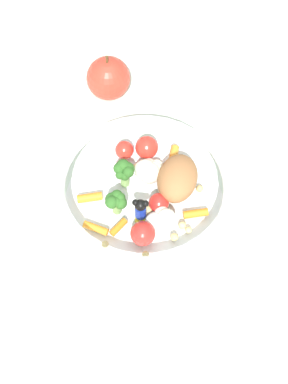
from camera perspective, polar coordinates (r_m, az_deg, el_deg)
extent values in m
plane|color=silver|center=(0.79, 0.76, -0.61)|extent=(2.40, 2.40, 0.00)
cylinder|color=white|center=(0.78, 0.00, -0.91)|extent=(0.22, 0.22, 0.01)
torus|color=white|center=(0.74, 0.00, 0.76)|extent=(0.23, 0.23, 0.01)
ellipsoid|color=#9E663D|center=(0.77, 3.38, 1.37)|extent=(0.09, 0.08, 0.05)
cylinder|color=#7FAD5B|center=(0.78, -1.94, 1.26)|extent=(0.01, 0.01, 0.02)
sphere|color=#2D6023|center=(0.76, -1.95, 1.63)|extent=(0.01, 0.01, 0.01)
sphere|color=#2D6023|center=(0.76, -1.59, 2.03)|extent=(0.02, 0.02, 0.02)
sphere|color=#2D6023|center=(0.77, -1.65, 2.35)|extent=(0.02, 0.02, 0.02)
sphere|color=#2D6023|center=(0.76, -2.12, 2.65)|extent=(0.02, 0.02, 0.02)
sphere|color=#2D6023|center=(0.76, -2.50, 2.39)|extent=(0.02, 0.02, 0.02)
sphere|color=#2D6023|center=(0.76, -2.44, 1.72)|extent=(0.01, 0.01, 0.01)
cylinder|color=#7FAD5B|center=(0.76, -2.74, -1.47)|extent=(0.01, 0.01, 0.02)
sphere|color=#2D6023|center=(0.74, -2.77, -1.02)|extent=(0.01, 0.01, 0.01)
sphere|color=#2D6023|center=(0.74, -2.36, -1.10)|extent=(0.02, 0.02, 0.02)
sphere|color=#2D6023|center=(0.74, -2.40, -0.56)|extent=(0.01, 0.01, 0.01)
sphere|color=#2D6023|center=(0.74, -2.74, -0.35)|extent=(0.02, 0.02, 0.02)
sphere|color=#2D6023|center=(0.74, -2.97, -0.50)|extent=(0.02, 0.02, 0.02)
sphere|color=#2D6023|center=(0.74, -3.29, -0.71)|extent=(0.02, 0.02, 0.02)
sphere|color=#2D6023|center=(0.74, -3.28, -1.03)|extent=(0.02, 0.02, 0.02)
sphere|color=white|center=(0.74, 2.02, -3.02)|extent=(0.03, 0.03, 0.03)
sphere|color=white|center=(0.74, 2.26, -2.65)|extent=(0.03, 0.03, 0.03)
sphere|color=white|center=(0.75, 1.81, -2.16)|extent=(0.02, 0.02, 0.02)
sphere|color=white|center=(0.75, 1.27, -3.04)|extent=(0.03, 0.03, 0.03)
sphere|color=silver|center=(0.78, 0.62, 1.92)|extent=(0.03, 0.03, 0.03)
sphere|color=silver|center=(0.79, 0.95, 2.04)|extent=(0.03, 0.03, 0.03)
sphere|color=silver|center=(0.79, 1.28, 2.64)|extent=(0.02, 0.02, 0.02)
sphere|color=silver|center=(0.79, 0.33, 2.64)|extent=(0.02, 0.02, 0.02)
sphere|color=silver|center=(0.79, 0.14, 2.35)|extent=(0.02, 0.02, 0.02)
sphere|color=silver|center=(0.78, 0.13, 2.21)|extent=(0.03, 0.03, 0.03)
cube|color=yellow|center=(0.76, -0.34, -2.43)|extent=(0.02, 0.02, 0.00)
cylinder|color=#1933B2|center=(0.75, -0.35, -1.98)|extent=(0.02, 0.02, 0.02)
sphere|color=black|center=(0.73, -0.35, -1.33)|extent=(0.02, 0.02, 0.02)
sphere|color=black|center=(0.73, -0.88, -1.07)|extent=(0.01, 0.01, 0.01)
sphere|color=black|center=(0.73, 0.17, -1.17)|extent=(0.01, 0.01, 0.01)
cylinder|color=orange|center=(0.75, -2.59, -3.55)|extent=(0.03, 0.03, 0.01)
cylinder|color=orange|center=(0.75, -4.88, -3.64)|extent=(0.02, 0.03, 0.01)
cylinder|color=orange|center=(0.77, -5.49, -0.53)|extent=(0.01, 0.03, 0.01)
cylinder|color=orange|center=(0.81, 2.96, 3.57)|extent=(0.04, 0.02, 0.01)
cylinder|color=orange|center=(0.76, 5.22, -2.16)|extent=(0.01, 0.03, 0.01)
sphere|color=red|center=(0.73, -0.12, -4.20)|extent=(0.03, 0.03, 0.03)
sphere|color=red|center=(0.80, -1.99, 4.24)|extent=(0.03, 0.03, 0.03)
sphere|color=red|center=(0.80, 0.28, 4.52)|extent=(0.03, 0.03, 0.03)
sphere|color=red|center=(0.76, 1.50, -1.11)|extent=(0.03, 0.03, 0.03)
sphere|color=#D1B775|center=(0.75, 4.50, -3.83)|extent=(0.01, 0.01, 0.01)
sphere|color=tan|center=(0.78, 5.60, 0.44)|extent=(0.01, 0.01, 0.01)
sphere|color=#D1B775|center=(0.80, -0.78, 2.46)|extent=(0.01, 0.01, 0.01)
sphere|color=tan|center=(0.74, 3.07, -4.56)|extent=(0.01, 0.01, 0.01)
sphere|color=#D1B775|center=(0.75, 3.88, -3.36)|extent=(0.01, 0.01, 0.01)
sphere|color=tan|center=(0.73, 0.16, -6.29)|extent=(0.01, 0.01, 0.01)
sphere|color=#D1B775|center=(0.76, 0.51, -1.78)|extent=(0.01, 0.01, 0.01)
sphere|color=#D1B775|center=(0.74, -3.94, -5.27)|extent=(0.01, 0.01, 0.01)
sphere|color=#BC3828|center=(0.88, -3.60, 11.37)|extent=(0.07, 0.07, 0.07)
cylinder|color=brown|center=(0.85, -3.75, 13.18)|extent=(0.00, 0.00, 0.01)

